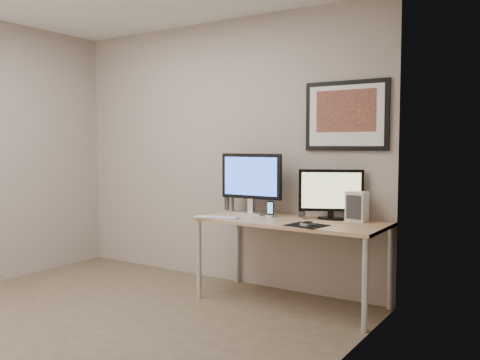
{
  "coord_description": "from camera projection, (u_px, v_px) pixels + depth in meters",
  "views": [
    {
      "loc": [
        2.97,
        -2.5,
        1.37
      ],
      "look_at": [
        0.64,
        1.1,
        1.07
      ],
      "focal_mm": 38.0,
      "sensor_mm": 36.0,
      "label": 1
    }
  ],
  "objects": [
    {
      "name": "room",
      "position": [
        129.0,
        111.0,
        4.06
      ],
      "size": [
        3.6,
        3.6,
        3.6
      ],
      "color": "white",
      "rests_on": "ground"
    },
    {
      "name": "mouse",
      "position": [
        308.0,
        223.0,
        4.0
      ],
      "size": [
        0.09,
        0.13,
        0.04
      ],
      "primitive_type": "ellipsoid",
      "rotation": [
        0.0,
        0.0,
        -0.19
      ],
      "color": "black",
      "rests_on": "mousepad"
    },
    {
      "name": "floor",
      "position": [
        89.0,
        328.0,
        3.8
      ],
      "size": [
        3.6,
        3.6,
        0.0
      ],
      "primitive_type": "plane",
      "color": "brown",
      "rests_on": "ground"
    },
    {
      "name": "speaker_left",
      "position": [
        230.0,
        201.0,
        4.88
      ],
      "size": [
        0.1,
        0.1,
        0.2
      ],
      "primitive_type": "cylinder",
      "rotation": [
        0.0,
        0.0,
        -0.37
      ],
      "color": "#B0B0B5",
      "rests_on": "desk"
    },
    {
      "name": "phone_dock",
      "position": [
        270.0,
        209.0,
        4.5
      ],
      "size": [
        0.07,
        0.07,
        0.14
      ],
      "primitive_type": "cube",
      "rotation": [
        0.0,
        0.0,
        -0.04
      ],
      "color": "black",
      "rests_on": "desk"
    },
    {
      "name": "monitor_tv",
      "position": [
        331.0,
        193.0,
        4.33
      ],
      "size": [
        0.52,
        0.25,
        0.43
      ],
      "rotation": [
        0.0,
        0.0,
        0.42
      ],
      "color": "black",
      "rests_on": "desk"
    },
    {
      "name": "fan_unit",
      "position": [
        357.0,
        207.0,
        4.23
      ],
      "size": [
        0.18,
        0.14,
        0.25
      ],
      "primitive_type": "cube",
      "rotation": [
        0.0,
        0.0,
        -0.1
      ],
      "color": "silver",
      "rests_on": "desk"
    },
    {
      "name": "desk",
      "position": [
        291.0,
        227.0,
        4.34
      ],
      "size": [
        1.6,
        0.7,
        0.73
      ],
      "color": "#AD8253",
      "rests_on": "floor"
    },
    {
      "name": "mousepad",
      "position": [
        307.0,
        225.0,
        4.03
      ],
      "size": [
        0.32,
        0.3,
        0.0
      ],
      "primitive_type": "cube",
      "rotation": [
        0.0,
        0.0,
        -0.16
      ],
      "color": "black",
      "rests_on": "desk"
    },
    {
      "name": "framed_art",
      "position": [
        346.0,
        116.0,
        4.36
      ],
      "size": [
        0.75,
        0.04,
        0.6
      ],
      "color": "black",
      "rests_on": "room"
    },
    {
      "name": "speaker_right",
      "position": [
        302.0,
        209.0,
        4.41
      ],
      "size": [
        0.09,
        0.09,
        0.17
      ],
      "primitive_type": "cylinder",
      "rotation": [
        0.0,
        0.0,
        0.42
      ],
      "color": "#B0B0B5",
      "rests_on": "desk"
    },
    {
      "name": "monitor_large",
      "position": [
        251.0,
        181.0,
        4.68
      ],
      "size": [
        0.62,
        0.21,
        0.56
      ],
      "rotation": [
        0.0,
        0.0,
        0.03
      ],
      "color": "#B0B0B5",
      "rests_on": "desk"
    },
    {
      "name": "keyboard",
      "position": [
        216.0,
        218.0,
        4.42
      ],
      "size": [
        0.42,
        0.21,
        0.01
      ],
      "primitive_type": "cube",
      "rotation": [
        0.0,
        0.0,
        0.27
      ],
      "color": "#B9B9BD",
      "rests_on": "desk"
    }
  ]
}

